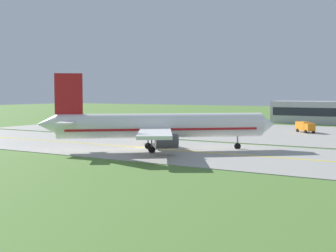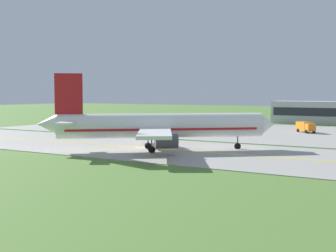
{
  "view_description": "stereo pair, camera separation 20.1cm",
  "coord_description": "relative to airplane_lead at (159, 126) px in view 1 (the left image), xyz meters",
  "views": [
    {
      "loc": [
        45.53,
        -67.04,
        9.69
      ],
      "look_at": [
        4.67,
        0.64,
        4.0
      ],
      "focal_mm": 50.27,
      "sensor_mm": 36.0,
      "label": 1
    },
    {
      "loc": [
        45.7,
        -66.94,
        9.69
      ],
      "look_at": [
        4.67,
        0.64,
        4.0
      ],
      "focal_mm": 50.27,
      "sensor_mm": 36.0,
      "label": 2
    }
  ],
  "objects": [
    {
      "name": "ground_plane",
      "position": [
        -4.29,
        1.67,
        -4.13
      ],
      "size": [
        500.0,
        500.0,
        0.0
      ],
      "primitive_type": "plane",
      "color": "#517A33"
    },
    {
      "name": "taxiway_strip",
      "position": [
        -4.29,
        1.67,
        -4.08
      ],
      "size": [
        240.0,
        28.0,
        0.1
      ],
      "primitive_type": "cube",
      "color": "#9E9B93",
      "rests_on": "ground"
    },
    {
      "name": "apron_pad",
      "position": [
        5.71,
        43.67,
        -4.08
      ],
      "size": [
        140.0,
        52.0,
        0.1
      ],
      "primitive_type": "cube",
      "color": "#9E9B93",
      "rests_on": "ground"
    },
    {
      "name": "taxiway_centreline",
      "position": [
        -4.29,
        1.67,
        -4.03
      ],
      "size": [
        220.0,
        0.6,
        0.01
      ],
      "primitive_type": "cube",
      "color": "yellow",
      "rests_on": "taxiway_strip"
    },
    {
      "name": "airplane_lead",
      "position": [
        0.0,
        0.0,
        0.0
      ],
      "size": [
        32.88,
        29.53,
        12.7
      ],
      "color": "white",
      "rests_on": "ground"
    },
    {
      "name": "service_truck_baggage",
      "position": [
        -22.93,
        59.19,
        -2.95
      ],
      "size": [
        2.45,
        6.44,
        2.59
      ],
      "color": "#264CA5",
      "rests_on": "ground"
    },
    {
      "name": "service_truck_catering",
      "position": [
        11.48,
        47.32,
        -2.6
      ],
      "size": [
        5.64,
        5.74,
        2.6
      ],
      "color": "orange",
      "rests_on": "ground"
    }
  ]
}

